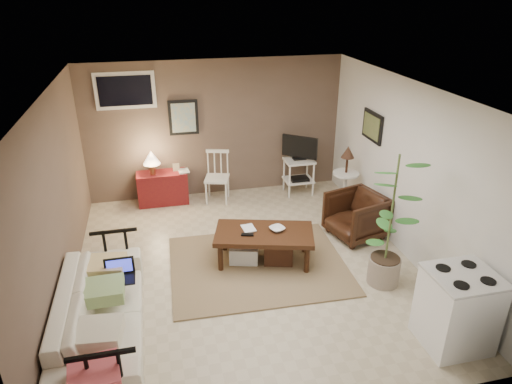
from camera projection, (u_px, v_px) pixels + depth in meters
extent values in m
plane|color=#C1B293|center=(246.00, 265.00, 6.26)|extent=(5.00, 5.00, 0.00)
cube|color=black|center=(183.00, 117.00, 7.73)|extent=(0.50, 0.03, 0.60)
cube|color=black|center=(372.00, 126.00, 7.01)|extent=(0.03, 0.60, 0.45)
cube|color=silver|center=(125.00, 91.00, 7.33)|extent=(0.96, 0.03, 0.60)
cube|color=#907053|center=(258.00, 265.00, 6.25)|extent=(2.42, 1.96, 0.02)
cube|color=#3D1E10|center=(264.00, 234.00, 6.17)|extent=(1.46, 1.01, 0.07)
cylinder|color=#3D1E10|center=(220.00, 258.00, 6.06)|extent=(0.07, 0.07, 0.42)
cylinder|color=#3D1E10|center=(307.00, 260.00, 6.01)|extent=(0.07, 0.07, 0.42)
cylinder|color=#3D1E10|center=(225.00, 238.00, 6.52)|extent=(0.07, 0.07, 0.42)
cylinder|color=#3D1E10|center=(305.00, 240.00, 6.47)|extent=(0.07, 0.07, 0.42)
cube|color=black|center=(247.00, 234.00, 6.05)|extent=(0.17, 0.10, 0.02)
cube|color=#432618|center=(278.00, 252.00, 6.28)|extent=(0.46, 0.42, 0.29)
cube|color=silver|center=(244.00, 253.00, 6.31)|extent=(0.46, 0.42, 0.24)
imported|color=white|center=(100.00, 305.00, 4.84)|extent=(0.63, 2.17, 0.85)
cube|color=black|center=(120.00, 280.00, 5.13)|extent=(0.33, 0.23, 0.02)
cube|color=black|center=(119.00, 266.00, 5.19)|extent=(0.33, 0.02, 0.21)
cube|color=#2E36D1|center=(119.00, 266.00, 5.18)|extent=(0.28, 0.00, 0.17)
cube|color=maroon|center=(163.00, 188.00, 7.93)|extent=(0.85, 0.38, 0.57)
cylinder|color=#A46D3F|center=(152.00, 169.00, 7.71)|extent=(0.09, 0.09, 0.19)
cone|color=#FFDCB7|center=(151.00, 158.00, 7.62)|extent=(0.28, 0.28, 0.23)
cube|color=tan|center=(176.00, 167.00, 7.85)|extent=(0.11, 0.02, 0.14)
cube|color=silver|center=(217.00, 179.00, 7.95)|extent=(0.50, 0.50, 0.04)
cylinder|color=silver|center=(206.00, 194.00, 7.89)|extent=(0.03, 0.03, 0.40)
cylinder|color=silver|center=(226.00, 194.00, 7.88)|extent=(0.03, 0.03, 0.40)
cylinder|color=silver|center=(209.00, 186.00, 8.21)|extent=(0.03, 0.03, 0.40)
cylinder|color=silver|center=(228.00, 186.00, 8.19)|extent=(0.03, 0.03, 0.40)
cube|color=silver|center=(217.00, 151.00, 7.93)|extent=(0.40, 0.15, 0.06)
cube|color=silver|center=(299.00, 161.00, 8.16)|extent=(0.51, 0.42, 0.04)
cube|color=silver|center=(298.00, 180.00, 8.31)|extent=(0.51, 0.42, 0.03)
cylinder|color=silver|center=(290.00, 181.00, 8.08)|extent=(0.03, 0.03, 0.65)
cylinder|color=silver|center=(313.00, 179.00, 8.17)|extent=(0.03, 0.03, 0.65)
cylinder|color=silver|center=(284.00, 174.00, 8.40)|extent=(0.03, 0.03, 0.65)
cylinder|color=silver|center=(307.00, 172.00, 8.49)|extent=(0.03, 0.03, 0.65)
cube|color=black|center=(299.00, 158.00, 8.14)|extent=(0.23, 0.13, 0.03)
cube|color=black|center=(300.00, 147.00, 8.05)|extent=(0.54, 0.44, 0.39)
cube|color=#E7995A|center=(300.00, 147.00, 8.05)|extent=(0.44, 0.35, 0.32)
cube|color=black|center=(299.00, 180.00, 8.26)|extent=(0.33, 0.23, 0.09)
cylinder|color=silver|center=(343.00, 209.00, 7.77)|extent=(0.30, 0.30, 0.03)
cylinder|color=silver|center=(344.00, 192.00, 7.63)|extent=(0.06, 0.06, 0.64)
cylinder|color=silver|center=(346.00, 174.00, 7.49)|extent=(0.43, 0.43, 0.03)
cylinder|color=black|center=(347.00, 164.00, 7.43)|extent=(0.04, 0.04, 0.28)
cone|color=#3B2418|center=(348.00, 152.00, 7.34)|extent=(0.21, 0.21, 0.19)
imported|color=black|center=(356.00, 214.00, 6.83)|extent=(0.86, 0.89, 0.76)
cylinder|color=gray|center=(384.00, 270.00, 5.84)|extent=(0.40, 0.40, 0.36)
cylinder|color=#4C602D|center=(392.00, 209.00, 5.47)|extent=(0.03, 0.03, 1.40)
cube|color=white|center=(457.00, 310.00, 4.76)|extent=(0.66, 0.61, 0.84)
cube|color=silver|center=(465.00, 276.00, 4.58)|extent=(0.67, 0.63, 0.03)
cylinder|color=black|center=(461.00, 285.00, 4.40)|extent=(0.15, 0.15, 0.01)
cylinder|color=black|center=(488.00, 281.00, 4.47)|extent=(0.15, 0.15, 0.01)
cylinder|color=black|center=(443.00, 268.00, 4.67)|extent=(0.15, 0.15, 0.01)
cylinder|color=black|center=(469.00, 264.00, 4.73)|extent=(0.15, 0.15, 0.01)
imported|color=#3D1E10|center=(277.00, 224.00, 6.15)|extent=(0.20, 0.11, 0.20)
imported|color=#3D1E10|center=(243.00, 223.00, 6.15)|extent=(0.17, 0.03, 0.23)
imported|color=#3D1E10|center=(178.00, 166.00, 7.78)|extent=(0.18, 0.04, 0.24)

